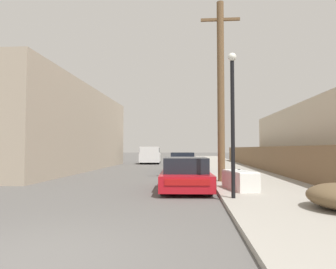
% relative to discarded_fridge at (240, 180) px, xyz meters
% --- Properties ---
extents(ground_plane, '(220.00, 220.00, 0.00)m').
position_rel_discarded_fridge_xyz_m(ground_plane, '(-4.04, -6.85, -0.45)').
color(ground_plane, '#595654').
extents(sidewalk_curb, '(4.20, 63.00, 0.12)m').
position_rel_discarded_fridge_xyz_m(sidewalk_curb, '(1.26, 16.65, -0.39)').
color(sidewalk_curb, '#9E998E').
rests_on(sidewalk_curb, ground).
extents(discarded_fridge, '(1.13, 1.93, 0.69)m').
position_rel_discarded_fridge_xyz_m(discarded_fridge, '(0.00, 0.00, 0.00)').
color(discarded_fridge, white).
rests_on(discarded_fridge, sidewalk_curb).
extents(parked_sports_car_red, '(2.05, 4.48, 1.26)m').
position_rel_discarded_fridge_xyz_m(parked_sports_car_red, '(-1.98, 0.61, 0.12)').
color(parked_sports_car_red, red).
rests_on(parked_sports_car_red, ground).
extents(car_parked_mid, '(1.84, 4.26, 1.34)m').
position_rel_discarded_fridge_xyz_m(car_parked_mid, '(-2.32, 9.54, 0.17)').
color(car_parked_mid, '#2D478C').
rests_on(car_parked_mid, ground).
extents(pickup_truck, '(2.48, 5.57, 1.78)m').
position_rel_discarded_fridge_xyz_m(pickup_truck, '(-6.04, 20.59, 0.43)').
color(pickup_truck, silver).
rests_on(pickup_truck, ground).
extents(utility_pole, '(1.80, 0.32, 8.29)m').
position_rel_discarded_fridge_xyz_m(utility_pole, '(-0.38, 2.72, 3.91)').
color(utility_pole, brown).
rests_on(utility_pole, sidewalk_curb).
extents(street_lamp, '(0.26, 0.26, 4.40)m').
position_rel_discarded_fridge_xyz_m(street_lamp, '(-0.50, -1.91, 2.24)').
color(street_lamp, black).
rests_on(street_lamp, sidewalk_curb).
extents(wooden_fence, '(0.08, 34.75, 1.61)m').
position_rel_discarded_fridge_xyz_m(wooden_fence, '(3.21, 10.43, 0.47)').
color(wooden_fence, brown).
rests_on(wooden_fence, sidewalk_curb).
extents(building_left_block, '(7.00, 18.68, 6.03)m').
position_rel_discarded_fridge_xyz_m(building_left_block, '(-12.32, 10.56, 2.56)').
color(building_left_block, tan).
rests_on(building_left_block, ground).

